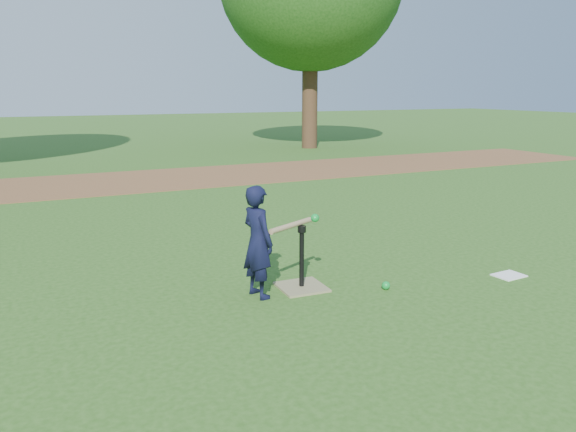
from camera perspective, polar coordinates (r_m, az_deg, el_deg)
name	(u,v)px	position (r m, az deg, el deg)	size (l,w,h in m)	color
ground	(293,300)	(5.15, 0.50, -8.51)	(80.00, 80.00, 0.00)	#285116
dirt_strip	(134,181)	(12.14, -15.34, 3.46)	(24.00, 3.00, 0.01)	brown
child	(258,242)	(5.09, -3.09, -2.63)	(0.38, 0.25, 1.04)	black
wiffle_ball_ground	(386,285)	(5.47, 9.92, -6.97)	(0.08, 0.08, 0.08)	#0D9530
clipboard	(509,275)	(6.20, 21.52, -5.63)	(0.30, 0.23, 0.01)	white
batting_tee	(302,277)	(5.40, 1.39, -6.23)	(0.45, 0.45, 0.61)	#8C8159
swing_action	(293,224)	(5.19, 0.56, -0.85)	(0.62, 0.32, 0.12)	tan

